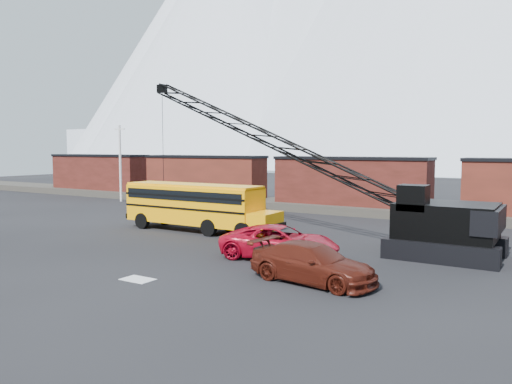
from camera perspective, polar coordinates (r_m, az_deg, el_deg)
ground at (r=25.39m, az=-7.70°, el=-7.75°), size 160.00×160.00×0.00m
gravel_berm at (r=44.32m, az=10.69°, el=-1.87°), size 120.00×5.00×0.70m
boxcar_west_far at (r=63.09m, az=-17.52°, el=2.20°), size 13.70×3.10×4.17m
boxcar_west_near at (r=52.02m, az=-5.94°, el=1.86°), size 13.70×3.10×4.17m
boxcar_mid at (r=44.10m, az=10.74°, el=1.24°), size 13.70×3.10×4.17m
utility_pole at (r=54.41m, az=-15.25°, el=3.31°), size 1.40×0.24×8.00m
snow_patch at (r=22.19m, az=-13.35°, el=-9.69°), size 1.40×0.90×0.02m
school_bus at (r=33.84m, az=-6.76°, el=-1.47°), size 11.65×2.65×3.19m
red_pickup at (r=25.53m, az=2.76°, el=-5.72°), size 6.48×4.02×1.67m
maroon_suv at (r=21.15m, az=6.49°, el=-8.07°), size 5.86×2.99×1.63m
crawler_crane at (r=32.64m, az=1.79°, el=5.90°), size 25.29×5.61×10.76m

